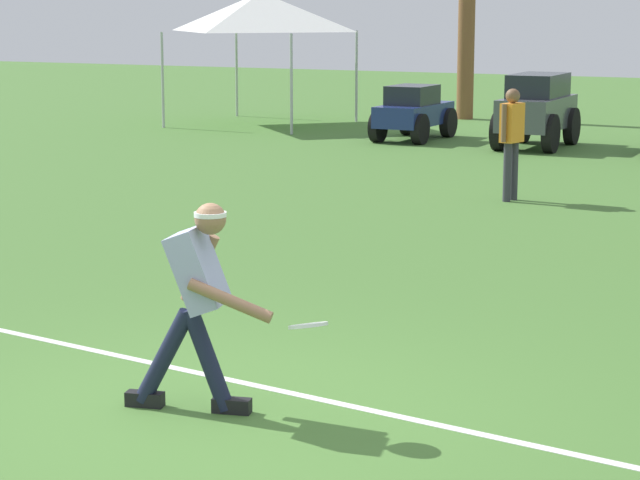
{
  "coord_description": "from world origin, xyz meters",
  "views": [
    {
      "loc": [
        4.2,
        -6.85,
        2.71
      ],
      "look_at": [
        -0.07,
        1.65,
        0.9
      ],
      "focal_mm": 70.0,
      "sensor_mm": 36.0,
      "label": 1
    }
  ],
  "objects_px": {
    "frisbee_in_flight": "(308,325)",
    "event_tent": "(261,12)",
    "teammate_near_sideline": "(512,134)",
    "parked_car_slot_a": "(414,112)",
    "parked_car_slot_b": "(537,109)",
    "frisbee_thrower": "(197,295)"
  },
  "relations": [
    {
      "from": "frisbee_thrower",
      "to": "parked_car_slot_b",
      "type": "relative_size",
      "value": 0.6
    },
    {
      "from": "teammate_near_sideline",
      "to": "event_tent",
      "type": "distance_m",
      "value": 11.95
    },
    {
      "from": "teammate_near_sideline",
      "to": "parked_car_slot_a",
      "type": "relative_size",
      "value": 0.71
    },
    {
      "from": "frisbee_thrower",
      "to": "teammate_near_sideline",
      "type": "relative_size",
      "value": 0.91
    },
    {
      "from": "teammate_near_sideline",
      "to": "event_tent",
      "type": "relative_size",
      "value": 0.46
    },
    {
      "from": "teammate_near_sideline",
      "to": "event_tent",
      "type": "xyz_separation_m",
      "value": [
        -8.55,
        8.19,
        1.58
      ]
    },
    {
      "from": "parked_car_slot_a",
      "to": "event_tent",
      "type": "relative_size",
      "value": 0.65
    },
    {
      "from": "frisbee_thrower",
      "to": "frisbee_in_flight",
      "type": "height_order",
      "value": "frisbee_thrower"
    },
    {
      "from": "event_tent",
      "to": "frisbee_in_flight",
      "type": "bearing_deg",
      "value": -59.9
    },
    {
      "from": "frisbee_in_flight",
      "to": "parked_car_slot_a",
      "type": "height_order",
      "value": "parked_car_slot_a"
    },
    {
      "from": "frisbee_in_flight",
      "to": "event_tent",
      "type": "bearing_deg",
      "value": 120.1
    },
    {
      "from": "teammate_near_sideline",
      "to": "parked_car_slot_b",
      "type": "height_order",
      "value": "teammate_near_sideline"
    },
    {
      "from": "frisbee_thrower",
      "to": "event_tent",
      "type": "relative_size",
      "value": 0.42
    },
    {
      "from": "frisbee_in_flight",
      "to": "teammate_near_sideline",
      "type": "relative_size",
      "value": 0.23
    },
    {
      "from": "frisbee_in_flight",
      "to": "parked_car_slot_a",
      "type": "bearing_deg",
      "value": 110.25
    },
    {
      "from": "frisbee_in_flight",
      "to": "parked_car_slot_a",
      "type": "xyz_separation_m",
      "value": [
        -6.07,
        16.46,
        -0.13
      ]
    },
    {
      "from": "parked_car_slot_a",
      "to": "parked_car_slot_b",
      "type": "bearing_deg",
      "value": -4.54
    },
    {
      "from": "event_tent",
      "to": "teammate_near_sideline",
      "type": "bearing_deg",
      "value": -43.76
    },
    {
      "from": "teammate_near_sideline",
      "to": "parked_car_slot_b",
      "type": "xyz_separation_m",
      "value": [
        -1.62,
        6.53,
        -0.2
      ]
    },
    {
      "from": "parked_car_slot_a",
      "to": "frisbee_in_flight",
      "type": "bearing_deg",
      "value": -69.75
    },
    {
      "from": "parked_car_slot_a",
      "to": "teammate_near_sideline",
      "type": "bearing_deg",
      "value": -57.8
    },
    {
      "from": "frisbee_thrower",
      "to": "parked_car_slot_a",
      "type": "relative_size",
      "value": 0.65
    }
  ]
}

